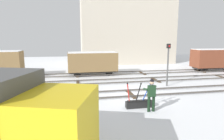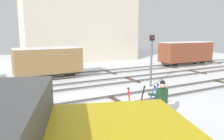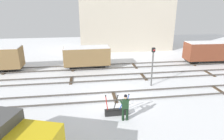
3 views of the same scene
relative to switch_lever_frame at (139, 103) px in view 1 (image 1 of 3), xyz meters
The scene contains 10 objects.
ground_plane 2.48m from the switch_lever_frame, 84.44° to the left, with size 60.00×60.00×0.00m, color white.
track_main_line 2.47m from the switch_lever_frame, 84.44° to the left, with size 44.00×1.94×0.18m.
track_siding_near 6.43m from the switch_lever_frame, 87.87° to the left, with size 44.00×1.94×0.18m.
track_siding_far 10.02m from the switch_lever_frame, 88.63° to the left, with size 44.00×1.94×0.18m.
switch_lever_frame is the anchor object (origin of this frame).
rail_worker 1.07m from the switch_lever_frame, 58.03° to the right, with size 0.54×0.67×1.75m.
signal_post 5.98m from the switch_lever_frame, 48.31° to the left, with size 0.24×0.32×3.40m.
apartment_building 21.41m from the switch_lever_frame, 77.15° to the left, with size 14.32×6.28×12.43m.
freight_car_far_end 10.23m from the switch_lever_frame, 99.54° to the left, with size 5.03×2.14×2.43m.
freight_car_mid_siding 16.55m from the switch_lever_frame, 37.39° to the left, with size 6.14×2.17×2.59m.
Camera 1 is at (-3.66, -12.24, 3.80)m, focal length 30.86 mm.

